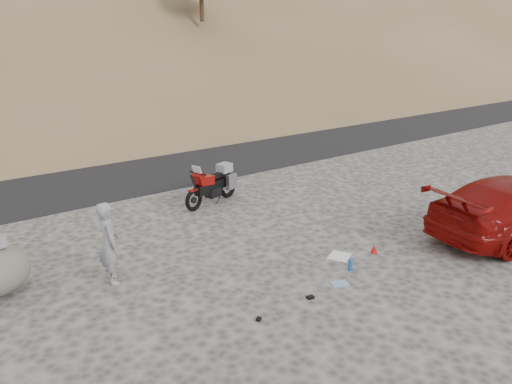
% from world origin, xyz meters
% --- Properties ---
extents(ground, '(140.00, 140.00, 0.00)m').
position_xyz_m(ground, '(0.00, 0.00, 0.00)').
color(ground, '#413E3C').
rests_on(ground, ground).
extents(road, '(120.00, 7.00, 0.05)m').
position_xyz_m(road, '(0.00, 9.00, 0.00)').
color(road, black).
rests_on(road, ground).
extents(motorcycle, '(2.04, 0.97, 1.25)m').
position_xyz_m(motorcycle, '(1.61, 3.76, 0.53)').
color(motorcycle, black).
rests_on(motorcycle, ground).
extents(man, '(0.46, 0.64, 1.65)m').
position_xyz_m(man, '(-2.46, 0.99, 0.00)').
color(man, gray).
rests_on(man, ground).
extents(gear_white_cloth, '(0.62, 0.60, 0.02)m').
position_xyz_m(gear_white_cloth, '(1.94, -0.87, 0.01)').
color(gear_white_cloth, white).
rests_on(gear_white_cloth, ground).
extents(gear_bottle, '(0.11, 0.11, 0.25)m').
position_xyz_m(gear_bottle, '(1.65, -1.46, 0.12)').
color(gear_bottle, '#195399').
rests_on(gear_bottle, ground).
extents(gear_funnel, '(0.16, 0.16, 0.20)m').
position_xyz_m(gear_funnel, '(2.70, -1.18, 0.10)').
color(gear_funnel, '#BA0C0D').
rests_on(gear_funnel, ground).
extents(gear_glove_a, '(0.15, 0.11, 0.04)m').
position_xyz_m(gear_glove_a, '(0.24, -1.80, 0.02)').
color(gear_glove_a, black).
rests_on(gear_glove_a, ground).
extents(gear_glove_b, '(0.13, 0.13, 0.04)m').
position_xyz_m(gear_glove_b, '(-0.96, -1.82, 0.02)').
color(gear_glove_b, black).
rests_on(gear_glove_b, ground).
extents(gear_blue_cloth, '(0.40, 0.36, 0.01)m').
position_xyz_m(gear_blue_cloth, '(1.07, -1.74, 0.01)').
color(gear_blue_cloth, '#7C9AC0').
rests_on(gear_blue_cloth, ground).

